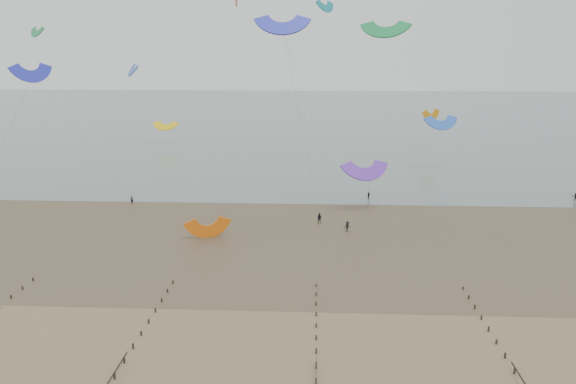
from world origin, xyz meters
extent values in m
plane|color=brown|center=(0.00, 0.00, 0.00)|extent=(500.00, 500.00, 0.00)
plane|color=#475654|center=(0.00, 200.00, 0.03)|extent=(500.00, 500.00, 0.00)
plane|color=#473A28|center=(0.00, 35.00, 0.01)|extent=(500.00, 500.00, 0.00)
ellipsoid|color=slate|center=(-18.00, 22.00, 0.01)|extent=(23.60, 14.36, 0.01)
ellipsoid|color=slate|center=(12.00, 38.00, 0.01)|extent=(33.64, 18.32, 0.01)
ellipsoid|color=slate|center=(-40.00, 40.00, 0.01)|extent=(26.95, 14.22, 0.01)
cube|color=black|center=(-32.00, 6.74, 0.20)|extent=(0.16, 0.16, 0.51)
cube|color=black|center=(-32.00, 9.37, 0.19)|extent=(0.16, 0.16, 0.48)
cube|color=black|center=(-32.00, 12.00, 0.17)|extent=(0.16, 0.16, 0.45)
cube|color=black|center=(-14.00, -9.05, 0.29)|extent=(0.16, 0.16, 0.68)
cube|color=black|center=(-14.00, -6.42, 0.28)|extent=(0.16, 0.16, 0.65)
cube|color=black|center=(-14.00, -3.79, 0.26)|extent=(0.16, 0.16, 0.62)
cube|color=black|center=(-14.00, -1.16, 0.25)|extent=(0.16, 0.16, 0.59)
cube|color=black|center=(-14.00, 1.47, 0.23)|extent=(0.16, 0.16, 0.57)
cube|color=black|center=(-14.00, 4.11, 0.22)|extent=(0.16, 0.16, 0.54)
cube|color=black|center=(-14.00, 6.74, 0.20)|extent=(0.16, 0.16, 0.51)
cube|color=black|center=(-14.00, 9.37, 0.19)|extent=(0.16, 0.16, 0.48)
cube|color=black|center=(-14.00, 12.00, 0.17)|extent=(0.16, 0.16, 0.45)
cube|color=black|center=(4.00, -9.05, 0.29)|extent=(0.16, 0.16, 0.68)
cube|color=black|center=(4.00, -6.42, 0.28)|extent=(0.16, 0.16, 0.65)
cube|color=black|center=(4.00, -3.79, 0.26)|extent=(0.16, 0.16, 0.62)
cube|color=black|center=(4.00, -1.16, 0.25)|extent=(0.16, 0.16, 0.59)
cube|color=black|center=(4.00, 1.47, 0.23)|extent=(0.16, 0.16, 0.57)
cube|color=black|center=(4.00, 4.11, 0.22)|extent=(0.16, 0.16, 0.54)
cube|color=black|center=(4.00, 6.74, 0.20)|extent=(0.16, 0.16, 0.51)
cube|color=black|center=(4.00, 9.37, 0.19)|extent=(0.16, 0.16, 0.48)
cube|color=black|center=(4.00, 12.00, 0.17)|extent=(0.16, 0.16, 0.45)
cube|color=black|center=(22.00, -6.42, 0.28)|extent=(0.16, 0.16, 0.65)
cube|color=black|center=(22.00, -3.79, 0.26)|extent=(0.16, 0.16, 0.62)
cube|color=black|center=(22.00, -1.16, 0.25)|extent=(0.16, 0.16, 0.59)
cube|color=black|center=(22.00, 1.47, 0.23)|extent=(0.16, 0.16, 0.57)
cube|color=black|center=(22.00, 4.11, 0.22)|extent=(0.16, 0.16, 0.54)
cube|color=black|center=(22.00, 6.74, 0.20)|extent=(0.16, 0.16, 0.51)
cube|color=black|center=(22.00, 9.37, 0.19)|extent=(0.16, 0.16, 0.48)
cube|color=black|center=(22.00, 12.00, 0.17)|extent=(0.16, 0.16, 0.45)
imported|color=black|center=(-31.08, 48.76, 0.76)|extent=(0.59, 0.41, 1.53)
imported|color=black|center=(4.54, 38.03, 0.90)|extent=(1.06, 0.94, 1.80)
imported|color=black|center=(54.24, 54.88, 0.85)|extent=(1.65, 0.99, 1.69)
imported|color=black|center=(14.27, 54.35, 0.76)|extent=(0.80, 0.95, 1.52)
imported|color=black|center=(9.02, 33.93, 0.87)|extent=(1.29, 1.05, 1.74)
camera|label=1|loc=(3.65, -52.64, 28.62)|focal=35.00mm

